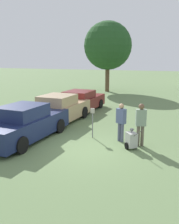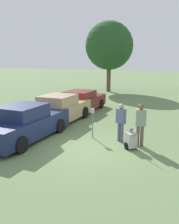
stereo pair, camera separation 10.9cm
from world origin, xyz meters
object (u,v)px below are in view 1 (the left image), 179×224
at_px(parking_meter, 93,117).
at_px(parked_car_navy, 26,124).
at_px(equipment_cart, 131,140).
at_px(parked_car_tan, 59,110).
at_px(person_supervisor, 141,122).
at_px(person_worker, 121,120).
at_px(parked_car_maroon, 80,102).

bearing_deg(parking_meter, parked_car_navy, -154.29).
xyz_separation_m(parked_car_navy, equipment_cart, (4.70, 0.47, -0.35)).
distance_m(parked_car_tan, person_supervisor, 5.54).
bearing_deg(person_supervisor, person_worker, -36.79).
relative_size(parking_meter, person_worker, 0.81).
xyz_separation_m(parked_car_tan, parking_meter, (2.73, -2.00, 0.23)).
height_order(parked_car_navy, equipment_cart, parked_car_navy).
height_order(parked_car_tan, parked_car_maroon, parked_car_tan).
xyz_separation_m(parked_car_tan, equipment_cart, (4.70, -2.84, -0.34)).
height_order(parked_car_navy, person_supervisor, person_supervisor).
bearing_deg(parked_car_tan, equipment_cart, -28.08).
xyz_separation_m(parked_car_maroon, parking_meter, (2.73, -5.19, 0.30)).
xyz_separation_m(person_worker, equipment_cart, (0.62, -0.76, -0.59)).
bearing_deg(person_supervisor, parking_meter, -28.10).
height_order(parked_car_navy, parking_meter, parked_car_navy).
xyz_separation_m(parked_car_navy, person_supervisor, (4.99, 0.93, 0.30)).
bearing_deg(parked_car_navy, parked_car_maroon, 93.06).
distance_m(parking_meter, person_worker, 1.36).
distance_m(parked_car_maroon, person_worker, 6.68).
relative_size(parked_car_navy, parking_meter, 3.52).
height_order(parked_car_tan, parking_meter, parked_car_tan).
bearing_deg(parked_car_tan, parking_meter, -33.12).
bearing_deg(parked_car_tan, person_worker, -23.98).
relative_size(parked_car_tan, equipment_cart, 4.73).
distance_m(parked_car_navy, parked_car_tan, 3.31).
relative_size(parked_car_tan, parked_car_maroon, 0.99).
bearing_deg(person_supervisor, parked_car_maroon, -66.56).
bearing_deg(person_supervisor, parked_car_tan, -43.92).
relative_size(parked_car_tan, parking_meter, 3.40).
bearing_deg(equipment_cart, parked_car_maroon, 89.45).
relative_size(parked_car_tan, person_supervisor, 2.60).
distance_m(parked_car_navy, equipment_cart, 4.74).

